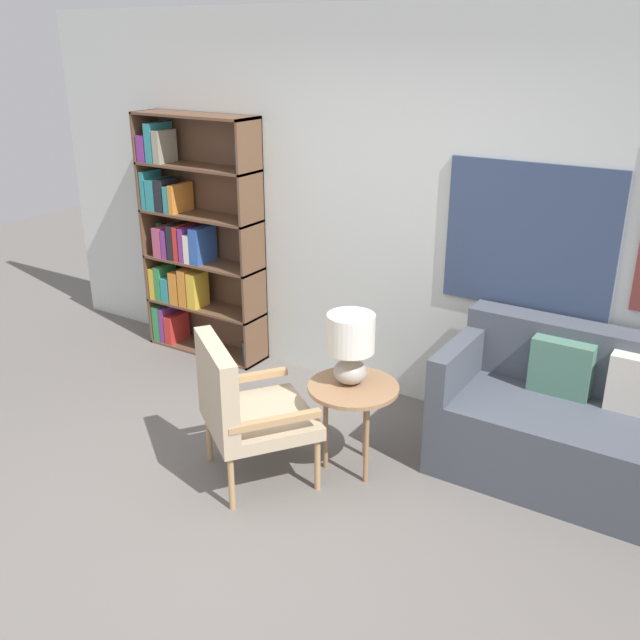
# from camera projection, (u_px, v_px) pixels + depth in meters

# --- Properties ---
(ground_plane) EXTENTS (14.00, 14.00, 0.00)m
(ground_plane) POSITION_uv_depth(u_px,v_px,m) (208.00, 533.00, 3.84)
(ground_plane) COLOR #66605B
(wall_back) EXTENTS (6.40, 0.08, 2.70)m
(wall_back) POSITION_uv_depth(u_px,v_px,m) (396.00, 214.00, 4.90)
(wall_back) COLOR silver
(wall_back) RESTS_ON ground_plane
(bookshelf) EXTENTS (1.06, 0.30, 1.95)m
(bookshelf) POSITION_uv_depth(u_px,v_px,m) (189.00, 242.00, 5.80)
(bookshelf) COLOR brown
(bookshelf) RESTS_ON ground_plane
(armchair) EXTENTS (0.85, 0.85, 0.90)m
(armchair) POSITION_uv_depth(u_px,v_px,m) (240.00, 403.00, 4.13)
(armchair) COLOR tan
(armchair) RESTS_ON ground_plane
(couch) EXTENTS (1.70, 0.82, 0.88)m
(couch) POSITION_uv_depth(u_px,v_px,m) (589.00, 429.00, 4.17)
(couch) COLOR #474C56
(couch) RESTS_ON ground_plane
(side_table) EXTENTS (0.54, 0.54, 0.57)m
(side_table) POSITION_uv_depth(u_px,v_px,m) (353.00, 395.00, 4.23)
(side_table) COLOR #99704C
(side_table) RESTS_ON ground_plane
(table_lamp) EXTENTS (0.28, 0.28, 0.43)m
(table_lamp) POSITION_uv_depth(u_px,v_px,m) (351.00, 343.00, 4.15)
(table_lamp) COLOR #A59E93
(table_lamp) RESTS_ON side_table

